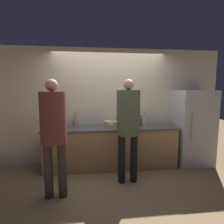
% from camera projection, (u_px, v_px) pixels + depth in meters
% --- Properties ---
extents(ground_plane, '(14.00, 14.00, 0.00)m').
position_uv_depth(ground_plane, '(113.00, 174.00, 3.51)').
color(ground_plane, '#8C704C').
extents(wall_back, '(5.20, 0.06, 2.60)m').
position_uv_depth(wall_back, '(109.00, 106.00, 4.05)').
color(wall_back, beige).
rests_on(wall_back, ground_plane).
extents(counter, '(2.81, 0.69, 0.88)m').
position_uv_depth(counter, '(111.00, 146.00, 3.83)').
color(counter, tan).
rests_on(counter, ground_plane).
extents(refrigerator, '(0.76, 0.74, 1.67)m').
position_uv_depth(refrigerator, '(192.00, 128.00, 3.94)').
color(refrigerator, '#B7B7BC').
rests_on(refrigerator, ground_plane).
extents(person_left, '(0.38, 0.38, 1.83)m').
position_uv_depth(person_left, '(54.00, 127.00, 2.61)').
color(person_left, '#38332D').
rests_on(person_left, ground_plane).
extents(person_center, '(0.41, 0.41, 1.86)m').
position_uv_depth(person_center, '(128.00, 120.00, 3.07)').
color(person_center, black).
rests_on(person_center, ground_plane).
extents(fruit_bowl, '(0.30, 0.30, 0.14)m').
position_uv_depth(fruit_bowl, '(111.00, 123.00, 3.86)').
color(fruit_bowl, beige).
rests_on(fruit_bowl, counter).
extents(utensil_crock, '(0.10, 0.10, 0.26)m').
position_uv_depth(utensil_crock, '(76.00, 122.00, 3.91)').
color(utensil_crock, '#ADA393').
rests_on(utensil_crock, counter).
extents(bottle_green, '(0.05, 0.05, 0.23)m').
position_uv_depth(bottle_green, '(141.00, 122.00, 3.84)').
color(bottle_green, '#236033').
rests_on(bottle_green, counter).
extents(bottle_clear, '(0.05, 0.05, 0.25)m').
position_uv_depth(bottle_clear, '(145.00, 120.00, 4.04)').
color(bottle_clear, silver).
rests_on(bottle_clear, counter).
extents(cup_yellow, '(0.09, 0.09, 0.10)m').
position_uv_depth(cup_yellow, '(111.00, 126.00, 3.58)').
color(cup_yellow, gold).
rests_on(cup_yellow, counter).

